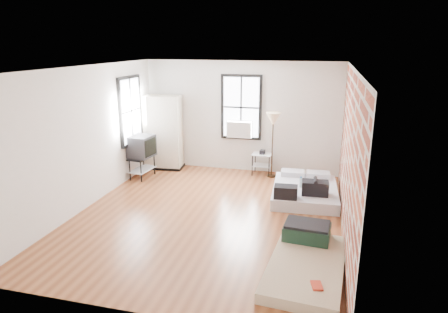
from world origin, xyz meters
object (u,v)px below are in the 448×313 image
(wardrobe, at_px, (164,133))
(tv_stand, at_px, (141,148))
(floor_lamp, at_px, (273,122))
(mattress_bare, at_px, (307,257))
(mattress_main, at_px, (305,190))
(side_table, at_px, (262,158))

(wardrobe, xyz_separation_m, tv_stand, (-0.21, -0.89, -0.20))
(floor_lamp, distance_m, tv_stand, 3.25)
(mattress_bare, xyz_separation_m, floor_lamp, (-1.08, 3.98, 1.24))
(mattress_main, height_order, floor_lamp, floor_lamp)
(floor_lamp, xyz_separation_m, tv_stand, (-3.07, -0.87, -0.61))
(mattress_main, xyz_separation_m, mattress_bare, (0.19, -2.75, -0.03))
(mattress_main, distance_m, side_table, 1.77)
(wardrobe, bearing_deg, side_table, -3.64)
(mattress_main, distance_m, floor_lamp, 1.94)
(tv_stand, bearing_deg, side_table, 25.02)
(mattress_bare, relative_size, floor_lamp, 1.28)
(wardrobe, bearing_deg, tv_stand, -108.75)
(mattress_main, relative_size, wardrobe, 0.99)
(side_table, height_order, floor_lamp, floor_lamp)
(mattress_main, bearing_deg, floor_lamp, 122.50)
(mattress_bare, xyz_separation_m, side_table, (-1.34, 4.08, 0.30))
(wardrobe, distance_m, tv_stand, 0.93)
(wardrobe, relative_size, side_table, 3.01)
(wardrobe, relative_size, tv_stand, 1.82)
(wardrobe, bearing_deg, mattress_main, -23.65)
(mattress_bare, relative_size, tv_stand, 1.95)
(mattress_bare, bearing_deg, mattress_main, 98.73)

